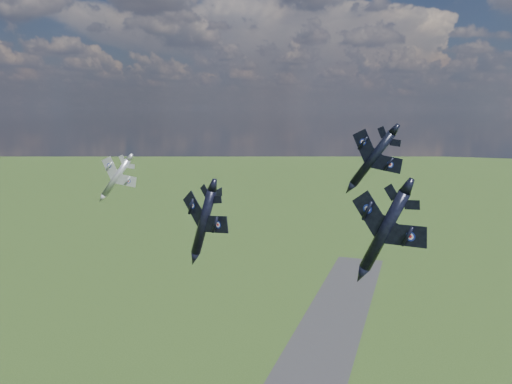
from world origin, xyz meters
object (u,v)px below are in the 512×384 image
(jet_lead_navy, at_px, (204,222))
(jet_right_navy, at_px, (384,231))
(jet_left_silver, at_px, (116,177))
(jet_high_navy, at_px, (372,159))

(jet_lead_navy, bearing_deg, jet_right_navy, 0.65)
(jet_lead_navy, distance_m, jet_right_navy, 29.74)
(jet_right_navy, distance_m, jet_left_silver, 60.42)
(jet_lead_navy, xyz_separation_m, jet_high_navy, (22.09, 25.78, 7.82))
(jet_left_silver, bearing_deg, jet_lead_navy, -40.37)
(jet_lead_navy, bearing_deg, jet_high_navy, 72.56)
(jet_left_silver, bearing_deg, jet_high_navy, 2.47)
(jet_lead_navy, distance_m, jet_left_silver, 31.28)
(jet_right_navy, xyz_separation_m, jet_high_navy, (-5.20, 37.09, 4.36))
(jet_right_navy, xyz_separation_m, jet_left_silver, (-53.67, 27.75, 0.05))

